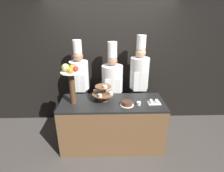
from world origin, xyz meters
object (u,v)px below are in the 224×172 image
(tiered_stand, at_px, (103,92))
(fruit_pedestal, at_px, (71,79))
(cake_square_tray, at_px, (154,102))
(chef_left, at_px, (80,83))
(chef_center_left, at_px, (112,86))
(cup_white, at_px, (139,103))
(chef_center_right, at_px, (139,81))
(cake_round, at_px, (127,103))

(tiered_stand, distance_m, fruit_pedestal, 0.58)
(cake_square_tray, relative_size, chef_left, 0.11)
(chef_left, relative_size, chef_center_left, 1.02)
(cake_square_tray, distance_m, chef_center_left, 0.93)
(cup_white, relative_size, cake_square_tray, 0.33)
(fruit_pedestal, bearing_deg, cake_square_tray, -1.84)
(chef_left, height_order, chef_center_left, chef_left)
(tiered_stand, xyz_separation_m, fruit_pedestal, (-0.50, -0.08, 0.28))
(chef_center_right, bearing_deg, cake_square_tray, -75.67)
(cup_white, bearing_deg, chef_left, 147.01)
(cake_round, distance_m, chef_center_left, 0.72)
(cup_white, xyz_separation_m, chef_center_right, (0.11, 0.68, 0.14))
(fruit_pedestal, relative_size, cup_white, 9.91)
(tiered_stand, bearing_deg, chef_center_right, 35.81)
(fruit_pedestal, bearing_deg, chef_center_right, 25.80)
(cup_white, xyz_separation_m, chef_center_left, (-0.41, 0.68, 0.04))
(cup_white, distance_m, chef_center_left, 0.80)
(cake_square_tray, relative_size, chef_center_left, 0.12)
(cake_round, height_order, cup_white, cake_round)
(fruit_pedestal, height_order, chef_left, chef_left)
(fruit_pedestal, xyz_separation_m, cup_white, (1.09, -0.10, -0.41))
(chef_center_left, relative_size, chef_center_right, 0.94)
(fruit_pedestal, relative_size, cake_round, 3.05)
(cake_round, distance_m, cake_square_tray, 0.47)
(tiered_stand, relative_size, fruit_pedestal, 0.55)
(chef_center_right, bearing_deg, cup_white, -99.32)
(chef_center_left, bearing_deg, tiered_stand, -108.72)
(chef_left, bearing_deg, chef_center_left, -0.00)
(chef_left, xyz_separation_m, chef_center_left, (0.64, -0.00, -0.06))
(chef_left, bearing_deg, fruit_pedestal, -93.78)
(tiered_stand, relative_size, chef_center_right, 0.20)
(chef_center_left, bearing_deg, fruit_pedestal, -139.28)
(tiered_stand, height_order, chef_left, chef_left)
(chef_left, bearing_deg, chef_center_right, -0.00)
(cup_white, height_order, chef_center_left, chef_center_left)
(chef_left, xyz_separation_m, chef_center_right, (1.16, -0.00, 0.04))
(fruit_pedestal, xyz_separation_m, chef_center_left, (0.67, 0.58, -0.37))
(cake_square_tray, distance_m, chef_left, 1.46)
(chef_center_right, bearing_deg, fruit_pedestal, -154.20)
(fruit_pedestal, distance_m, chef_center_left, 0.96)
(chef_left, height_order, chef_center_right, chef_center_right)
(cake_round, xyz_separation_m, cake_square_tray, (0.46, 0.06, -0.01))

